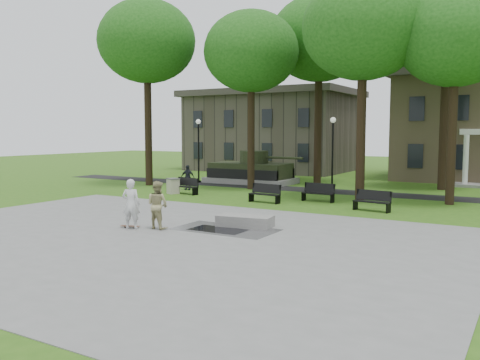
% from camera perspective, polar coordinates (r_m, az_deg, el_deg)
% --- Properties ---
extents(ground, '(120.00, 120.00, 0.00)m').
position_cam_1_polar(ground, '(22.58, -1.82, -4.26)').
color(ground, '#2E5814').
rests_on(ground, ground).
extents(plaza, '(22.00, 16.00, 0.02)m').
position_cam_1_polar(plaza, '(18.62, -10.11, -6.40)').
color(plaza, gray).
rests_on(plaza, ground).
extents(footpath, '(44.00, 2.60, 0.01)m').
position_cam_1_polar(footpath, '(33.25, 9.29, -1.19)').
color(footpath, black).
rests_on(footpath, ground).
extents(building_left, '(15.00, 10.00, 7.20)m').
position_cam_1_polar(building_left, '(50.77, 3.67, 5.20)').
color(building_left, '#4C443D').
rests_on(building_left, ground).
extents(tree_0, '(6.80, 6.80, 12.97)m').
position_cam_1_polar(tree_0, '(37.19, -10.42, 14.99)').
color(tree_0, black).
rests_on(tree_0, ground).
extents(tree_1, '(6.20, 6.20, 11.63)m').
position_cam_1_polar(tree_1, '(33.98, 1.27, 14.16)').
color(tree_1, black).
rests_on(tree_1, ground).
extents(tree_2, '(6.60, 6.60, 12.16)m').
position_cam_1_polar(tree_2, '(29.10, 13.68, 16.21)').
color(tree_2, black).
rests_on(tree_2, ground).
extents(tree_3, '(6.00, 6.00, 11.19)m').
position_cam_1_polar(tree_3, '(28.98, 23.08, 14.54)').
color(tree_3, black).
rests_on(tree_3, ground).
extents(tree_4, '(7.20, 7.20, 13.50)m').
position_cam_1_polar(tree_4, '(38.06, 8.89, 15.34)').
color(tree_4, black).
rests_on(tree_4, ground).
extents(tree_5, '(6.40, 6.40, 12.44)m').
position_cam_1_polar(tree_5, '(36.20, 22.20, 14.37)').
color(tree_5, black).
rests_on(tree_5, ground).
extents(lamp_left, '(0.36, 0.36, 4.73)m').
position_cam_1_polar(lamp_left, '(38.06, -4.69, 3.90)').
color(lamp_left, black).
rests_on(lamp_left, ground).
extents(lamp_mid, '(0.36, 0.36, 4.73)m').
position_cam_1_polar(lamp_mid, '(33.15, 10.36, 3.60)').
color(lamp_mid, black).
rests_on(lamp_mid, ground).
extents(tank_monument, '(7.45, 3.40, 2.40)m').
position_cam_1_polar(tank_monument, '(37.71, 1.24, 0.96)').
color(tank_monument, gray).
rests_on(tank_monument, ground).
extents(puddle, '(2.20, 1.20, 0.00)m').
position_cam_1_polar(puddle, '(19.76, -2.48, -5.60)').
color(puddle, black).
rests_on(puddle, plaza).
extents(concrete_block, '(2.32, 1.30, 0.45)m').
position_cam_1_polar(concrete_block, '(20.36, 0.58, -4.63)').
color(concrete_block, gray).
rests_on(concrete_block, plaza).
extents(skateboard, '(0.80, 0.41, 0.07)m').
position_cam_1_polar(skateboard, '(20.63, -12.22, -5.15)').
color(skateboard, brown).
rests_on(skateboard, plaza).
extents(skateboarder, '(0.84, 0.70, 1.96)m').
position_cam_1_polar(skateboarder, '(20.21, -12.14, -2.65)').
color(skateboarder, silver).
rests_on(skateboarder, plaza).
extents(friend_watching, '(0.96, 0.77, 1.88)m').
position_cam_1_polar(friend_watching, '(20.07, -9.24, -2.78)').
color(friend_watching, tan).
rests_on(friend_watching, plaza).
extents(pedestrian_walker, '(1.02, 0.60, 1.63)m').
position_cam_1_polar(pedestrian_walker, '(33.43, -5.91, 0.28)').
color(pedestrian_walker, black).
rests_on(pedestrian_walker, ground).
extents(park_bench_0, '(1.85, 0.85, 1.00)m').
position_cam_1_polar(park_bench_0, '(31.27, -6.04, -0.61)').
color(park_bench_0, black).
rests_on(park_bench_0, ground).
extents(park_bench_1, '(1.83, 0.69, 1.00)m').
position_cam_1_polar(park_bench_1, '(27.37, 2.84, -1.45)').
color(park_bench_1, black).
rests_on(park_bench_1, ground).
extents(park_bench_2, '(1.82, 0.62, 1.00)m').
position_cam_1_polar(park_bench_2, '(28.05, 8.81, -1.34)').
color(park_bench_2, black).
rests_on(park_bench_2, ground).
extents(park_bench_3, '(1.85, 0.81, 1.00)m').
position_cam_1_polar(park_bench_3, '(25.22, 14.63, -2.21)').
color(park_bench_3, black).
rests_on(park_bench_3, ground).
extents(trash_bin, '(0.87, 0.87, 0.96)m').
position_cam_1_polar(trash_bin, '(31.46, -7.52, -0.66)').
color(trash_bin, '#B7B097').
rests_on(trash_bin, ground).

